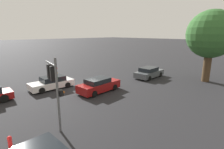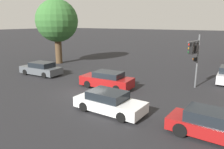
{
  "view_description": "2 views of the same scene",
  "coord_description": "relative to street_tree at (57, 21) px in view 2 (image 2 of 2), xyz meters",
  "views": [
    {
      "loc": [
        11.39,
        15.46,
        5.9
      ],
      "look_at": [
        1.26,
        4.98,
        2.4
      ],
      "focal_mm": 28.0,
      "sensor_mm": 36.0,
      "label": 1
    },
    {
      "loc": [
        10.53,
        -12.97,
        5.57
      ],
      "look_at": [
        0.8,
        2.57,
        1.14
      ],
      "focal_mm": 35.0,
      "sensor_mm": 36.0,
      "label": 2
    }
  ],
  "objects": [
    {
      "name": "ground_plane",
      "position": [
        11.54,
        -8.45,
        -5.67
      ],
      "size": [
        300.0,
        300.0,
        0.0
      ],
      "primitive_type": "plane",
      "color": "black"
    },
    {
      "name": "crossing_car_2",
      "position": [
        3.41,
        -6.0,
        -5.01
      ],
      "size": [
        4.66,
        2.2,
        1.39
      ],
      "rotation": [
        0.0,
        0.0,
        3.19
      ],
      "color": "#4C5156",
      "rests_on": "ground_plane"
    },
    {
      "name": "traffic_signal",
      "position": [
        18.35,
        -2.77,
        -2.54
      ],
      "size": [
        0.62,
        2.34,
        4.56
      ],
      "rotation": [
        0.0,
        0.0,
        2.96
      ],
      "color": "#515456",
      "rests_on": "ground_plane"
    },
    {
      "name": "crossing_car_1",
      "position": [
        12.03,
        -6.2,
        -4.99
      ],
      "size": [
        4.66,
        2.1,
        1.42
      ],
      "rotation": [
        0.0,
        0.0,
        3.19
      ],
      "color": "maroon",
      "rests_on": "ground_plane"
    },
    {
      "name": "crossing_car_0",
      "position": [
        21.02,
        -10.53,
        -5.01
      ],
      "size": [
        4.34,
        2.03,
        1.39
      ],
      "rotation": [
        0.0,
        0.0,
        -0.05
      ],
      "color": "maroon",
      "rests_on": "ground_plane"
    },
    {
      "name": "street_tree",
      "position": [
        0.0,
        0.0,
        0.0
      ],
      "size": [
        5.6,
        5.6,
        8.54
      ],
      "color": "#4C3823",
      "rests_on": "ground_plane"
    },
    {
      "name": "crossing_car_3",
      "position": [
        15.03,
        -10.5,
        -5.04
      ],
      "size": [
        4.59,
        2.1,
        1.34
      ],
      "rotation": [
        0.0,
        0.0,
        -0.03
      ],
      "color": "silver",
      "rests_on": "ground_plane"
    }
  ]
}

